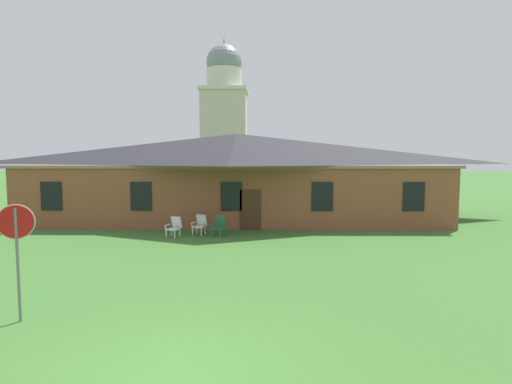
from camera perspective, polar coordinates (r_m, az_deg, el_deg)
ground_plane at (r=7.91m, az=-11.87°, el=-23.98°), size 200.00×200.00×0.00m
brick_building at (r=26.41m, az=-2.61°, el=2.42°), size 24.46×10.40×5.26m
dome_tower at (r=46.33m, az=-4.36°, el=9.58°), size 5.18×5.18×16.88m
stop_sign at (r=10.93m, az=-30.08°, el=-5.55°), size 0.77×0.27×2.74m
lawn_chair_by_porch at (r=20.13m, az=-11.18°, el=-4.68°), size 0.77×0.82×0.96m
lawn_chair_near_door at (r=20.61m, az=-7.72°, el=-4.40°), size 0.75×0.80×0.96m
lawn_chair_left_end at (r=20.08m, az=-5.13°, el=-4.62°), size 0.78×0.83×0.96m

